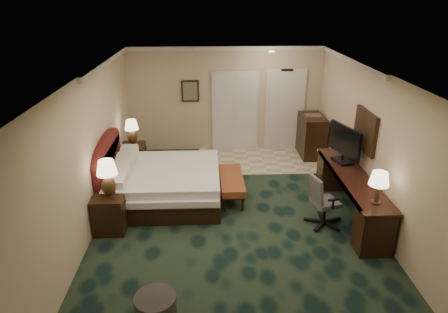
{
  "coord_description": "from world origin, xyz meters",
  "views": [
    {
      "loc": [
        -0.46,
        -6.31,
        3.94
      ],
      "look_at": [
        -0.17,
        0.6,
        1.07
      ],
      "focal_mm": 32.0,
      "sensor_mm": 36.0,
      "label": 1
    }
  ],
  "objects_px": {
    "bed_bench": "(232,187)",
    "desk": "(350,195)",
    "nightstand_far": "(134,158)",
    "minibar": "(311,136)",
    "lamp_near": "(108,178)",
    "desk_chair": "(326,200)",
    "bed": "(166,185)",
    "tv": "(344,144)",
    "lamp_far": "(132,132)",
    "nightstand_near": "(110,212)",
    "ottoman": "(156,309)"
  },
  "relations": [
    {
      "from": "bed_bench",
      "to": "desk",
      "type": "relative_size",
      "value": 0.48
    },
    {
      "from": "nightstand_far",
      "to": "bed_bench",
      "type": "relative_size",
      "value": 0.49
    },
    {
      "from": "bed_bench",
      "to": "minibar",
      "type": "height_order",
      "value": "minibar"
    },
    {
      "from": "nightstand_far",
      "to": "lamp_near",
      "type": "bearing_deg",
      "value": -89.12
    },
    {
      "from": "lamp_near",
      "to": "minibar",
      "type": "bearing_deg",
      "value": 37.37
    },
    {
      "from": "lamp_near",
      "to": "desk_chair",
      "type": "distance_m",
      "value": 3.83
    },
    {
      "from": "bed",
      "to": "desk",
      "type": "distance_m",
      "value": 3.58
    },
    {
      "from": "desk",
      "to": "desk_chair",
      "type": "xyz_separation_m",
      "value": [
        -0.56,
        -0.32,
        0.09
      ]
    },
    {
      "from": "desk",
      "to": "tv",
      "type": "height_order",
      "value": "tv"
    },
    {
      "from": "nightstand_far",
      "to": "lamp_far",
      "type": "bearing_deg",
      "value": 75.37
    },
    {
      "from": "bed",
      "to": "nightstand_near",
      "type": "xyz_separation_m",
      "value": [
        -0.88,
        -1.04,
        -0.0
      ]
    },
    {
      "from": "nightstand_far",
      "to": "ottoman",
      "type": "bearing_deg",
      "value": -77.41
    },
    {
      "from": "nightstand_far",
      "to": "ottoman",
      "type": "xyz_separation_m",
      "value": [
        1.05,
        -4.7,
        -0.14
      ]
    },
    {
      "from": "ottoman",
      "to": "tv",
      "type": "relative_size",
      "value": 0.56
    },
    {
      "from": "ottoman",
      "to": "minibar",
      "type": "xyz_separation_m",
      "value": [
        3.34,
        5.52,
        0.33
      ]
    },
    {
      "from": "nightstand_near",
      "to": "desk_chair",
      "type": "xyz_separation_m",
      "value": [
        3.83,
        -0.01,
        0.15
      ]
    },
    {
      "from": "bed",
      "to": "nightstand_near",
      "type": "bearing_deg",
      "value": -130.34
    },
    {
      "from": "lamp_far",
      "to": "tv",
      "type": "distance_m",
      "value": 4.67
    },
    {
      "from": "desk",
      "to": "lamp_far",
      "type": "bearing_deg",
      "value": 153.24
    },
    {
      "from": "lamp_far",
      "to": "minibar",
      "type": "height_order",
      "value": "lamp_far"
    },
    {
      "from": "lamp_far",
      "to": "bed_bench",
      "type": "relative_size",
      "value": 0.44
    },
    {
      "from": "nightstand_far",
      "to": "minibar",
      "type": "bearing_deg",
      "value": 10.62
    },
    {
      "from": "bed",
      "to": "bed_bench",
      "type": "distance_m",
      "value": 1.33
    },
    {
      "from": "desk_chair",
      "to": "ottoman",
      "type": "bearing_deg",
      "value": -157.23
    },
    {
      "from": "ottoman",
      "to": "lamp_near",
      "type": "bearing_deg",
      "value": 114.71
    },
    {
      "from": "lamp_far",
      "to": "bed_bench",
      "type": "distance_m",
      "value": 2.72
    },
    {
      "from": "minibar",
      "to": "bed_bench",
      "type": "bearing_deg",
      "value": -134.67
    },
    {
      "from": "bed",
      "to": "bed_bench",
      "type": "relative_size",
      "value": 1.6
    },
    {
      "from": "nightstand_far",
      "to": "tv",
      "type": "distance_m",
      "value": 4.74
    },
    {
      "from": "lamp_near",
      "to": "ottoman",
      "type": "distance_m",
      "value": 2.55
    },
    {
      "from": "nightstand_far",
      "to": "lamp_near",
      "type": "height_order",
      "value": "lamp_near"
    },
    {
      "from": "lamp_far",
      "to": "nightstand_far",
      "type": "bearing_deg",
      "value": -104.63
    },
    {
      "from": "bed",
      "to": "lamp_far",
      "type": "xyz_separation_m",
      "value": [
        -0.88,
        1.48,
        0.61
      ]
    },
    {
      "from": "minibar",
      "to": "lamp_far",
      "type": "bearing_deg",
      "value": -169.93
    },
    {
      "from": "desk",
      "to": "bed",
      "type": "bearing_deg",
      "value": 168.28
    },
    {
      "from": "lamp_near",
      "to": "bed_bench",
      "type": "bearing_deg",
      "value": 27.32
    },
    {
      "from": "nightstand_near",
      "to": "desk",
      "type": "xyz_separation_m",
      "value": [
        4.39,
        0.31,
        0.07
      ]
    },
    {
      "from": "lamp_near",
      "to": "lamp_far",
      "type": "bearing_deg",
      "value": 90.6
    },
    {
      "from": "lamp_near",
      "to": "desk",
      "type": "bearing_deg",
      "value": 4.39
    },
    {
      "from": "nightstand_near",
      "to": "tv",
      "type": "height_order",
      "value": "tv"
    },
    {
      "from": "bed_bench",
      "to": "minibar",
      "type": "relative_size",
      "value": 1.27
    },
    {
      "from": "desk",
      "to": "desk_chair",
      "type": "distance_m",
      "value": 0.65
    },
    {
      "from": "nightstand_far",
      "to": "ottoman",
      "type": "relative_size",
      "value": 1.22
    },
    {
      "from": "nightstand_near",
      "to": "lamp_near",
      "type": "relative_size",
      "value": 1.01
    },
    {
      "from": "bed_bench",
      "to": "ottoman",
      "type": "xyz_separation_m",
      "value": [
        -1.17,
        -3.32,
        -0.03
      ]
    },
    {
      "from": "lamp_far",
      "to": "ottoman",
      "type": "relative_size",
      "value": 1.09
    },
    {
      "from": "ottoman",
      "to": "desk_chair",
      "type": "height_order",
      "value": "desk_chair"
    },
    {
      "from": "lamp_near",
      "to": "ottoman",
      "type": "relative_size",
      "value": 1.23
    },
    {
      "from": "nightstand_far",
      "to": "desk_chair",
      "type": "relative_size",
      "value": 0.67
    },
    {
      "from": "lamp_far",
      "to": "minibar",
      "type": "relative_size",
      "value": 0.56
    }
  ]
}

